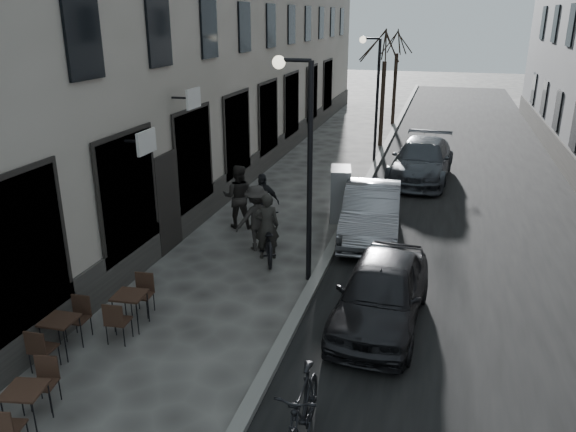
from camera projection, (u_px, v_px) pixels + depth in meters
The scene contains 19 objects.
road at pixel (468, 179), 21.35m from camera, with size 7.30×60.00×0.00m, color black.
kerb at pixel (372, 171), 22.26m from camera, with size 0.25×60.00×0.12m, color slate.
streetlamp_near at pixel (302, 147), 12.24m from camera, with size 0.90×0.28×5.09m.
streetlamp_far at pixel (374, 85), 23.12m from camera, with size 0.90×0.28×5.09m.
tree_near at pixel (386, 44), 25.31m from camera, with size 2.40×2.40×5.70m.
tree_far at pixel (398, 39), 30.75m from camera, with size 2.40×2.40×5.70m.
bistro_set_a at pixel (27, 404), 8.36m from camera, with size 0.65×1.42×0.81m.
bistro_set_b at pixel (61, 333), 10.21m from camera, with size 0.60×1.43×0.84m.
bistro_set_c at pixel (131, 307), 11.08m from camera, with size 0.64×1.48×0.86m.
utility_cabinet at pixel (340, 194), 16.95m from camera, with size 0.58×1.06×1.59m, color slate.
bicycle at pixel (267, 238), 14.27m from camera, with size 0.70×2.01×1.06m, color black.
cyclist_rider at pixel (267, 226), 14.15m from camera, with size 0.63×0.41×1.73m, color black.
pedestrian_near at pixel (238, 197), 16.23m from camera, with size 0.91×0.71×1.87m, color black.
pedestrian_mid at pixel (257, 218), 14.70m from camera, with size 1.13×0.65×1.75m, color #2A2725.
pedestrian_far at pixel (262, 202), 16.03m from camera, with size 0.99×0.41×1.69m, color black.
car_near at pixel (381, 292), 11.16m from camera, with size 1.62×4.03×1.37m, color black.
car_mid at pixel (371, 212), 15.63m from camera, with size 1.52×4.37×1.44m, color gray.
car_far at pixel (422, 160), 21.08m from camera, with size 2.08×5.11×1.48m, color #383C42.
moped at pixel (302, 413), 7.89m from camera, with size 0.57×2.00×1.20m, color black.
Camera 1 is at (2.75, -5.67, 5.88)m, focal length 35.00 mm.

